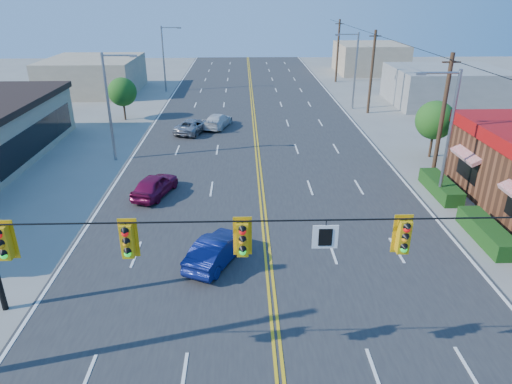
{
  "coord_description": "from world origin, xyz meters",
  "views": [
    {
      "loc": [
        -1.16,
        -11.49,
        12.01
      ],
      "look_at": [
        -0.49,
        10.59,
        2.2
      ],
      "focal_mm": 32.0,
      "sensor_mm": 36.0,
      "label": 1
    }
  ],
  "objects_px": {
    "signal_span": "(279,254)",
    "car_white": "(218,121)",
    "car_magenta": "(155,186)",
    "car_silver": "(193,126)",
    "car_blue": "(216,251)"
  },
  "relations": [
    {
      "from": "signal_span",
      "to": "car_white",
      "type": "distance_m",
      "value": 31.18
    },
    {
      "from": "car_magenta",
      "to": "car_silver",
      "type": "relative_size",
      "value": 0.9
    },
    {
      "from": "car_white",
      "to": "signal_span",
      "type": "bearing_deg",
      "value": 112.53
    },
    {
      "from": "car_white",
      "to": "car_silver",
      "type": "xyz_separation_m",
      "value": [
        -2.21,
        -1.62,
        -0.01
      ]
    },
    {
      "from": "signal_span",
      "to": "car_silver",
      "type": "xyz_separation_m",
      "value": [
        -5.58,
        29.08,
        -4.25
      ]
    },
    {
      "from": "signal_span",
      "to": "car_blue",
      "type": "relative_size",
      "value": 5.89
    },
    {
      "from": "car_white",
      "to": "car_magenta",
      "type": "bearing_deg",
      "value": 94.45
    },
    {
      "from": "car_blue",
      "to": "car_silver",
      "type": "distance_m",
      "value": 22.15
    },
    {
      "from": "car_blue",
      "to": "car_magenta",
      "type": "bearing_deg",
      "value": -36.86
    },
    {
      "from": "signal_span",
      "to": "car_magenta",
      "type": "distance_m",
      "value": 17.04
    },
    {
      "from": "car_white",
      "to": "car_silver",
      "type": "distance_m",
      "value": 2.74
    },
    {
      "from": "car_silver",
      "to": "car_white",
      "type": "bearing_deg",
      "value": -124.65
    },
    {
      "from": "signal_span",
      "to": "car_magenta",
      "type": "relative_size",
      "value": 5.96
    },
    {
      "from": "car_blue",
      "to": "car_white",
      "type": "distance_m",
      "value": 23.55
    },
    {
      "from": "car_magenta",
      "to": "car_blue",
      "type": "bearing_deg",
      "value": 135.57
    }
  ]
}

